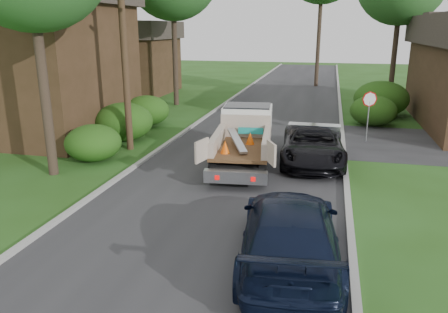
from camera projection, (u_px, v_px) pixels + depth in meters
ground at (219, 199)px, 14.30m from camera, size 120.00×120.00×0.00m
road at (264, 131)px, 23.62m from camera, size 8.00×90.00×0.02m
curb_left at (192, 126)px, 24.53m from camera, size 0.20×90.00×0.12m
curb_right at (342, 134)px, 22.69m from camera, size 0.20×90.00×0.12m
stop_sign at (369, 106)px, 21.02m from camera, size 0.71×0.32×2.48m
utility_pole at (123, 33)px, 18.71m from camera, size 2.42×1.25×10.00m
house_left_near at (25, 50)px, 22.31m from camera, size 9.72×8.64×8.40m
house_left_far at (128, 56)px, 36.98m from camera, size 7.56×7.56×6.00m
hedge_left_a at (93, 143)px, 18.28m from camera, size 2.34×2.34×1.53m
hedge_left_b at (124, 122)px, 21.56m from camera, size 2.86×2.86×1.87m
hedge_left_c at (147, 111)px, 24.91m from camera, size 2.60×2.60×1.70m
hedge_right_a at (373, 111)px, 24.88m from camera, size 2.60×2.60×1.70m
hedge_right_b at (381, 99)px, 27.44m from camera, size 3.38×3.38×2.21m
flatbed_truck at (245, 133)px, 18.08m from camera, size 2.97×5.99×2.19m
black_pickup at (313, 145)px, 18.02m from camera, size 2.78×5.53×1.50m
navy_suv at (290, 232)px, 10.22m from camera, size 2.79×5.76×1.62m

